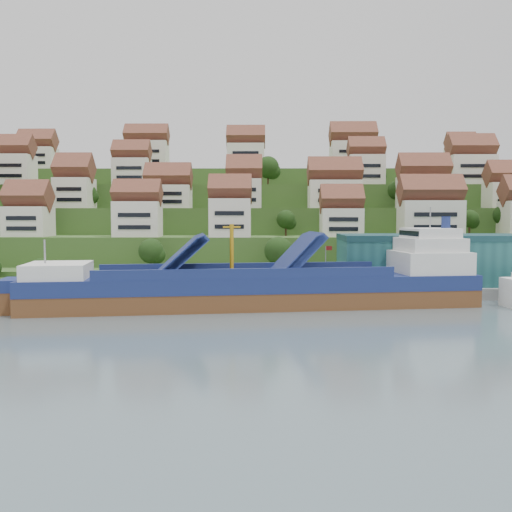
{
  "coord_description": "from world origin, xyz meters",
  "views": [
    {
      "loc": [
        5.72,
        -99.08,
        15.91
      ],
      "look_at": [
        4.59,
        14.0,
        8.0
      ],
      "focal_mm": 40.0,
      "sensor_mm": 36.0,
      "label": 1
    }
  ],
  "objects": [
    {
      "name": "ground",
      "position": [
        0.0,
        0.0,
        0.0
      ],
      "size": [
        300.0,
        300.0,
        0.0
      ],
      "primitive_type": "plane",
      "color": "slate",
      "rests_on": "ground"
    },
    {
      "name": "quay",
      "position": [
        20.0,
        15.0,
        1.1
      ],
      "size": [
        180.0,
        14.0,
        2.2
      ],
      "primitive_type": "cube",
      "color": "gray",
      "rests_on": "ground"
    },
    {
      "name": "hillside",
      "position": [
        0.0,
        103.55,
        10.66
      ],
      "size": [
        260.0,
        128.0,
        31.0
      ],
      "color": "#2D4C1E",
      "rests_on": "ground"
    },
    {
      "name": "hillside_village",
      "position": [
        1.53,
        60.17,
        24.26
      ],
      "size": [
        157.51,
        62.34,
        29.16
      ],
      "color": "silver",
      "rests_on": "ground"
    },
    {
      "name": "hillside_trees",
      "position": [
        -10.5,
        45.0,
        16.69
      ],
      "size": [
        139.83,
        62.4,
        30.93
      ],
      "color": "#1E3B13",
      "rests_on": "ground"
    },
    {
      "name": "warehouse",
      "position": [
        52.0,
        17.0,
        7.2
      ],
      "size": [
        60.0,
        15.0,
        10.0
      ],
      "primitive_type": "cube",
      "color": "#225C5E",
      "rests_on": "quay"
    },
    {
      "name": "flagpole",
      "position": [
        18.11,
        10.0,
        6.88
      ],
      "size": [
        1.28,
        0.16,
        8.0
      ],
      "color": "gray",
      "rests_on": "quay"
    },
    {
      "name": "cargo_ship",
      "position": [
        6.67,
        0.23,
        3.31
      ],
      "size": [
        79.25,
        23.53,
        17.37
      ],
      "rotation": [
        0.0,
        0.0,
        0.15
      ],
      "color": "brown",
      "rests_on": "ground"
    }
  ]
}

